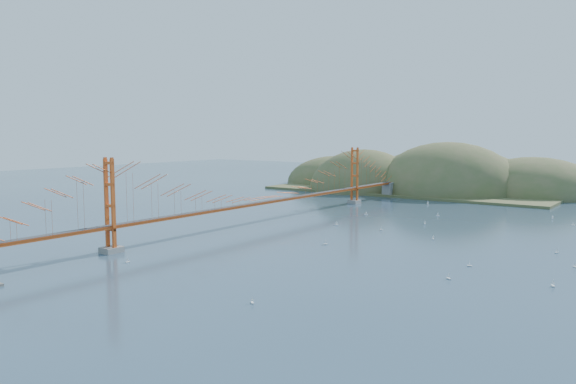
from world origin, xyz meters
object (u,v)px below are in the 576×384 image
Objects in this scene: bridge at (265,179)px; sailboat_2 at (449,278)px; sailboat_0 at (337,224)px; sailboat_1 at (433,238)px.

sailboat_2 is at bearing -25.29° from bridge.
sailboat_0 reaches higher than sailboat_2.
sailboat_2 is (26.51, -21.92, -0.00)m from sailboat_0.
sailboat_1 is at bearing -7.90° from sailboat_0.
sailboat_0 is at bearing 172.10° from sailboat_1.
bridge is at bearing 154.71° from sailboat_2.
bridge reaches higher than sailboat_1.
bridge is 132.16× the size of sailboat_0.
sailboat_0 is (11.46, 3.98, -6.85)m from bridge.
sailboat_2 is 1.13× the size of sailboat_1.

